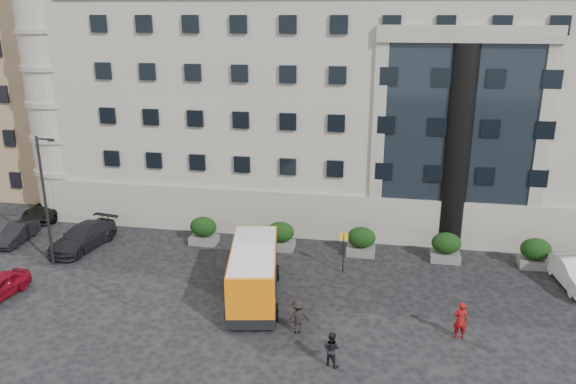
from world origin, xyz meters
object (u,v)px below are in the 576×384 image
(hedge_b, at_px, (280,235))
(minibus, at_px, (254,272))
(hedge_d, at_px, (446,247))
(white_taxi, at_px, (575,273))
(red_truck, at_px, (149,175))
(pedestrian_a, at_px, (460,320))
(parked_car_b, at_px, (17,233))
(parked_car_c, at_px, (83,237))
(hedge_e, at_px, (535,253))
(parked_car_d, at_px, (51,207))
(bus_stop_sign, at_px, (344,246))
(hedge_a, at_px, (203,230))
(hedge_c, at_px, (361,241))
(pedestrian_c, at_px, (298,317))
(pedestrian_b, at_px, (331,349))
(street_lamp, at_px, (45,197))

(hedge_b, distance_m, minibus, 6.86)
(hedge_d, xyz_separation_m, white_taxi, (6.85, -2.21, -0.16))
(red_truck, height_order, pedestrian_a, red_truck)
(hedge_d, relative_size, parked_car_b, 0.49)
(parked_car_b, height_order, parked_car_c, parked_car_c)
(minibus, bearing_deg, hedge_b, 78.41)
(hedge_e, bearing_deg, hedge_d, 180.00)
(parked_car_d, xyz_separation_m, white_taxi, (35.45, -5.19, 0.07))
(hedge_d, height_order, white_taxi, hedge_d)
(bus_stop_sign, xyz_separation_m, pedestrian_a, (6.00, -6.02, -0.79))
(hedge_a, height_order, hedge_c, same)
(hedge_a, distance_m, hedge_c, 10.40)
(bus_stop_sign, xyz_separation_m, parked_car_b, (-21.88, 0.78, -1.11))
(white_taxi, bearing_deg, pedestrian_a, -144.21)
(hedge_b, bearing_deg, pedestrian_c, -74.32)
(minibus, relative_size, pedestrian_b, 4.49)
(minibus, height_order, red_truck, red_truck)
(hedge_c, xyz_separation_m, pedestrian_c, (-2.47, -9.72, -0.07))
(bus_stop_sign, bearing_deg, pedestrian_c, -102.78)
(street_lamp, xyz_separation_m, white_taxi, (30.39, 2.59, -3.59))
(minibus, bearing_deg, hedge_a, 116.07)
(minibus, distance_m, white_taxi, 17.99)
(hedge_c, xyz_separation_m, minibus, (-5.32, -6.83, 0.66))
(hedge_c, height_order, parked_car_c, hedge_c)
(red_truck, distance_m, parked_car_d, 8.49)
(pedestrian_a, distance_m, pedestrian_c, 7.62)
(minibus, relative_size, red_truck, 1.24)
(hedge_d, bearing_deg, hedge_c, 180.00)
(bus_stop_sign, height_order, minibus, minibus)
(hedge_c, relative_size, red_truck, 0.31)
(bus_stop_sign, height_order, parked_car_d, bus_stop_sign)
(hedge_c, distance_m, parked_car_c, 18.02)
(hedge_c, xyz_separation_m, hedge_d, (5.20, 0.00, 0.00))
(parked_car_b, height_order, pedestrian_c, pedestrian_c)
(hedge_a, bearing_deg, parked_car_c, -164.33)
(hedge_e, xyz_separation_m, street_lamp, (-28.74, -4.80, 3.44))
(hedge_b, height_order, hedge_d, same)
(hedge_d, distance_m, pedestrian_a, 8.82)
(bus_stop_sign, relative_size, parked_car_c, 0.48)
(minibus, xyz_separation_m, pedestrian_c, (2.85, -2.90, -0.74))
(hedge_d, height_order, pedestrian_b, hedge_d)
(parked_car_d, height_order, pedestrian_c, pedestrian_c)
(hedge_a, xyz_separation_m, bus_stop_sign, (9.50, -2.80, 0.80))
(minibus, bearing_deg, white_taxi, 4.31)
(street_lamp, xyz_separation_m, pedestrian_c, (15.87, -4.92, -3.51))
(street_lamp, bearing_deg, pedestrian_c, -17.24)
(hedge_b, height_order, parked_car_d, hedge_b)
(parked_car_c, distance_m, pedestrian_a, 23.96)
(white_taxi, bearing_deg, street_lamp, 177.09)
(pedestrian_c, bearing_deg, pedestrian_a, 161.75)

